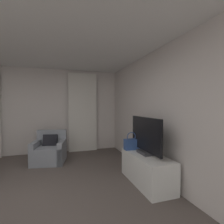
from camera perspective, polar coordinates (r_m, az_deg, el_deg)
ground_plane at (r=3.05m, az=-29.92°, el=-26.89°), size 12.00×12.00×0.00m
wall_window at (r=5.68m, az=-23.82°, el=0.25°), size 5.12×0.06×2.60m
wall_right at (r=3.27m, az=18.72°, el=-0.94°), size 0.06×6.12×2.60m
ceiling at (r=2.92m, az=-30.98°, el=25.28°), size 5.12×6.12×0.06m
curtain_right_panel at (r=5.58m, az=-9.75°, el=-0.14°), size 0.90×0.06×2.50m
armchair at (r=4.83m, az=-20.14°, el=-12.26°), size 0.91×0.91×0.80m
tv_console at (r=3.45m, az=11.43°, el=-18.14°), size 0.51×1.25×0.55m
tv_flatscreen at (r=3.33m, az=11.14°, el=-8.07°), size 0.20×1.06×0.70m
handbag_primary at (r=3.65m, az=6.49°, el=-10.51°), size 0.30×0.14×0.37m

